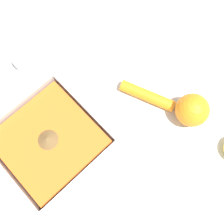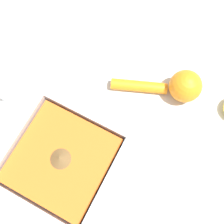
{
  "view_description": "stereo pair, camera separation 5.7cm",
  "coord_description": "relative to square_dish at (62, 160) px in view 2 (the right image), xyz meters",
  "views": [
    {
      "loc": [
        -0.16,
        0.02,
        0.57
      ],
      "look_at": [
        -0.04,
        -0.1,
        0.03
      ],
      "focal_mm": 42.0,
      "sensor_mm": 36.0,
      "label": 1
    },
    {
      "loc": [
        -0.12,
        0.05,
        0.57
      ],
      "look_at": [
        -0.04,
        -0.1,
        0.03
      ],
      "focal_mm": 42.0,
      "sensor_mm": 36.0,
      "label": 2
    }
  ],
  "objects": [
    {
      "name": "lemon_squeezer",
      "position": [
        -0.14,
        -0.26,
        0.01
      ],
      "size": [
        0.2,
        0.11,
        0.07
      ],
      "rotation": [
        0.0,
        0.0,
        3.52
      ],
      "color": "orange",
      "rests_on": "ground_plane"
    },
    {
      "name": "square_dish",
      "position": [
        0.0,
        0.0,
        0.0
      ],
      "size": [
        0.21,
        0.21,
        0.06
      ],
      "color": "silver",
      "rests_on": "ground_plane"
    },
    {
      "name": "ground_plane",
      "position": [
        -0.01,
        -0.04,
        -0.02
      ],
      "size": [
        4.0,
        4.0,
        0.0
      ],
      "primitive_type": "plane",
      "color": "beige"
    },
    {
      "name": "spice_bowl",
      "position": [
        0.2,
        -0.09,
        -0.01
      ],
      "size": [
        0.07,
        0.07,
        0.03
      ],
      "color": "silver",
      "rests_on": "ground_plane"
    }
  ]
}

